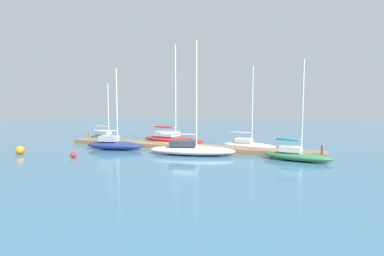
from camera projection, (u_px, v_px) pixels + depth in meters
ground_plane at (185, 149)px, 32.73m from camera, size 120.00×120.00×0.00m
dock_pier at (185, 147)px, 32.71m from camera, size 27.28×2.34×0.44m
dock_piling_near_end at (89, 136)px, 38.63m from camera, size 0.28×0.28×1.27m
dock_piling_far_end at (323, 152)px, 26.71m from camera, size 0.28×0.28×1.27m
sailboat_0 at (107, 136)px, 39.94m from camera, size 5.95×2.27×7.14m
sailboat_1 at (114, 144)px, 32.15m from camera, size 6.26×3.09×8.25m
sailboat_2 at (172, 138)px, 37.15m from camera, size 8.68×4.14×11.37m
sailboat_3 at (191, 149)px, 29.08m from camera, size 8.32×4.09×10.39m
sailboat_4 at (248, 144)px, 32.73m from camera, size 5.56×1.91×8.46m
sailboat_5 at (297, 154)px, 26.16m from camera, size 5.76×2.28×8.33m
mooring_buoy_orange at (20, 150)px, 29.38m from camera, size 0.80×0.80×0.80m
mooring_buoy_red at (73, 155)px, 27.71m from camera, size 0.52×0.52×0.52m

